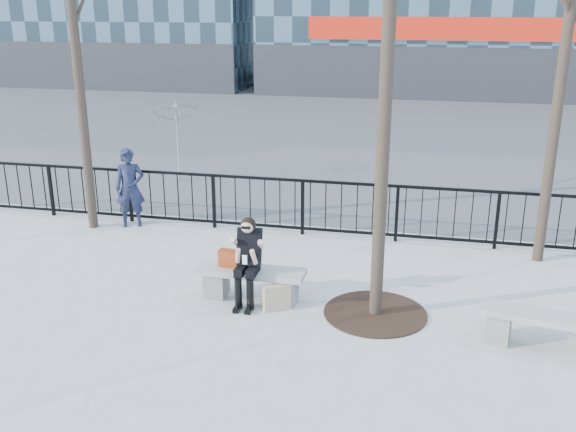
% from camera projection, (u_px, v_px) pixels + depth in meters
% --- Properties ---
extents(ground, '(120.00, 120.00, 0.00)m').
position_uv_depth(ground, '(251.00, 298.00, 9.80)').
color(ground, '#A5A49F').
rests_on(ground, ground).
extents(street_surface, '(60.00, 23.00, 0.01)m').
position_uv_depth(street_surface, '(361.00, 125.00, 23.69)').
color(street_surface, '#474747').
rests_on(street_surface, ground).
extents(railing, '(14.00, 0.06, 1.10)m').
position_uv_depth(railing, '(292.00, 206.00, 12.41)').
color(railing, black).
rests_on(railing, ground).
extents(tree_grate, '(1.50, 1.50, 0.02)m').
position_uv_depth(tree_grate, '(375.00, 313.00, 9.32)').
color(tree_grate, black).
rests_on(tree_grate, ground).
extents(bench_main, '(1.65, 0.46, 0.49)m').
position_uv_depth(bench_main, '(251.00, 280.00, 9.71)').
color(bench_main, slate).
rests_on(bench_main, ground).
extents(bench_second, '(1.53, 0.43, 0.46)m').
position_uv_depth(bench_second, '(540.00, 326.00, 8.39)').
color(bench_second, slate).
rests_on(bench_second, ground).
extents(seated_woman, '(0.50, 0.64, 1.34)m').
position_uv_depth(seated_woman, '(247.00, 262.00, 9.44)').
color(seated_woman, black).
rests_on(seated_woman, ground).
extents(handbag, '(0.34, 0.19, 0.26)m').
position_uv_depth(handbag, '(230.00, 258.00, 9.69)').
color(handbag, '#963212').
rests_on(handbag, bench_main).
extents(shopping_bag, '(0.43, 0.34, 0.39)m').
position_uv_depth(shopping_bag, '(277.00, 297.00, 9.40)').
color(shopping_bag, beige).
rests_on(shopping_bag, ground).
extents(standing_man, '(0.68, 0.58, 1.59)m').
position_uv_depth(standing_man, '(130.00, 188.00, 12.76)').
color(standing_man, black).
rests_on(standing_man, ground).
extents(vendor_umbrella, '(2.19, 2.24, 2.01)m').
position_uv_depth(vendor_umbrella, '(177.00, 142.00, 15.94)').
color(vendor_umbrella, yellow).
rests_on(vendor_umbrella, ground).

